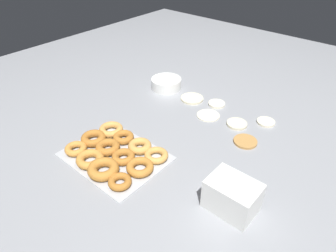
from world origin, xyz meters
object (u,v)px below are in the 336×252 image
at_px(pancake_5, 245,141).
at_px(donut_tray, 114,153).
at_px(pancake_1, 208,115).
at_px(pancake_3, 217,104).
at_px(pancake_0, 192,99).
at_px(pancake_4, 266,122).
at_px(batter_bowl, 166,84).
at_px(container_stack, 232,196).
at_px(pancake_2, 237,124).

distance_m(pancake_5, donut_tray, 0.55).
xyz_separation_m(pancake_1, pancake_3, (-0.03, 0.11, 0.00)).
height_order(pancake_0, pancake_4, same).
distance_m(pancake_3, pancake_5, 0.32).
height_order(pancake_1, batter_bowl, batter_bowl).
bearing_deg(pancake_5, container_stack, -69.01).
distance_m(donut_tray, batter_bowl, 0.61).
bearing_deg(pancake_3, pancake_0, -163.90).
bearing_deg(pancake_5, batter_bowl, 165.06).
distance_m(pancake_1, pancake_4, 0.27).
bearing_deg(pancake_5, donut_tray, -130.02).
bearing_deg(pancake_1, pancake_4, 27.39).
xyz_separation_m(pancake_0, pancake_5, (0.39, -0.14, -0.00)).
relative_size(pancake_1, container_stack, 0.68).
xyz_separation_m(pancake_3, pancake_5, (0.26, -0.18, -0.00)).
distance_m(pancake_0, pancake_5, 0.41).
distance_m(pancake_0, pancake_4, 0.39).
height_order(pancake_2, donut_tray, donut_tray).
relative_size(pancake_4, donut_tray, 0.21).
bearing_deg(pancake_3, donut_tray, -98.73).
distance_m(batter_bowl, container_stack, 0.86).
xyz_separation_m(pancake_4, container_stack, (0.13, -0.53, 0.05)).
xyz_separation_m(pancake_5, donut_tray, (-0.35, -0.42, 0.01)).
height_order(pancake_4, donut_tray, donut_tray).
relative_size(pancake_3, batter_bowl, 0.51).
height_order(pancake_0, pancake_1, same).
bearing_deg(batter_bowl, pancake_1, -13.82).
xyz_separation_m(donut_tray, container_stack, (0.48, 0.08, 0.04)).
xyz_separation_m(pancake_5, batter_bowl, (-0.57, 0.15, 0.02)).
distance_m(pancake_1, donut_tray, 0.50).
relative_size(pancake_0, pancake_2, 1.27).
bearing_deg(donut_tray, pancake_3, 81.27).
relative_size(donut_tray, batter_bowl, 2.36).
distance_m(pancake_5, batter_bowl, 0.59).
relative_size(pancake_2, batter_bowl, 0.56).
relative_size(pancake_2, donut_tray, 0.24).
distance_m(pancake_4, batter_bowl, 0.58).
height_order(pancake_2, container_stack, container_stack).
height_order(pancake_1, pancake_5, same).
bearing_deg(pancake_3, container_stack, -53.23).
bearing_deg(pancake_3, pancake_1, -77.41).
bearing_deg(donut_tray, pancake_1, 76.51).
xyz_separation_m(pancake_4, pancake_5, (-0.00, -0.19, -0.00)).
bearing_deg(container_stack, pancake_3, 126.77).
bearing_deg(pancake_4, pancake_0, -173.05).
bearing_deg(donut_tray, pancake_2, 62.97).
relative_size(pancake_2, pancake_5, 0.93).
distance_m(pancake_2, container_stack, 0.49).
bearing_deg(pancake_5, pancake_1, 163.46).
bearing_deg(pancake_0, pancake_1, -26.12).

